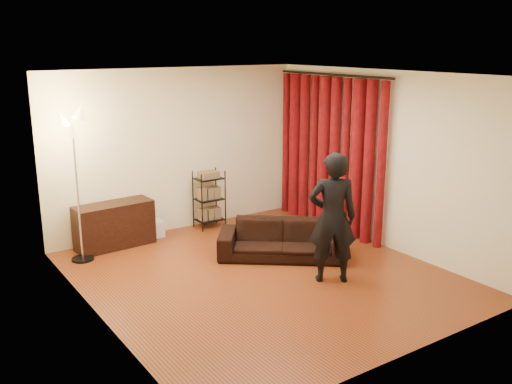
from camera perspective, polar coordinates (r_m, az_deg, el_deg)
floor at (r=7.87m, az=0.62°, el=-8.33°), size 5.00×5.00×0.00m
ceiling at (r=7.25m, az=0.68°, el=11.69°), size 5.00×5.00×0.00m
wall_back at (r=9.57m, az=-7.91°, el=4.15°), size 5.00×0.00×5.00m
wall_front at (r=5.65m, az=15.24°, el=-3.69°), size 5.00×0.00×5.00m
wall_left at (r=6.48m, az=-15.95°, el=-1.38°), size 0.00×5.00×5.00m
wall_right at (r=8.89m, az=12.69°, el=3.12°), size 0.00×5.00×5.00m
curtain_rod at (r=9.47m, az=7.67°, el=11.55°), size 0.04×2.65×0.04m
curtain at (r=9.62m, az=7.31°, el=3.77°), size 0.22×2.65×2.55m
sofa at (r=8.43m, az=2.65°, el=-4.78°), size 1.91×1.72×0.54m
person at (r=7.49m, az=7.65°, el=-2.57°), size 0.76×0.69×1.75m
media_cabinet at (r=9.09m, az=-13.98°, el=-3.23°), size 1.22×0.52×0.70m
storage_boxes at (r=9.47m, az=-10.22°, el=-3.65°), size 0.35×0.29×0.27m
wire_shelf at (r=9.74m, az=-4.70°, el=-0.72°), size 0.47×0.34×0.99m
floor_lamp at (r=8.46m, az=-17.45°, el=0.32°), size 0.45×0.45×2.16m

